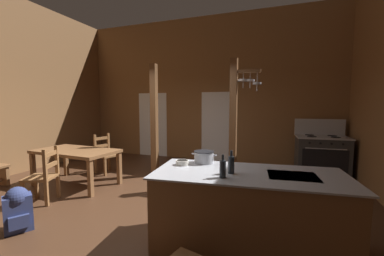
{
  "coord_description": "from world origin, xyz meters",
  "views": [
    {
      "loc": [
        2.09,
        -3.37,
        1.67
      ],
      "look_at": [
        0.59,
        0.9,
        1.23
      ],
      "focal_mm": 22.34,
      "sensor_mm": 36.0,
      "label": 1
    }
  ],
  "objects_px": {
    "ladderback_chair_near_window": "(44,176)",
    "stockpot_on_counter": "(204,157)",
    "kitchen_island": "(248,210)",
    "stove_range": "(321,155)",
    "backpack": "(18,208)",
    "ladderback_chair_by_post": "(106,154)",
    "bottle_short_on_counter": "(223,168)",
    "mixing_bowl_on_counter": "(182,162)",
    "bottle_tall_on_counter": "(231,164)",
    "dining_table": "(76,154)"
  },
  "relations": [
    {
      "from": "ladderback_chair_near_window",
      "to": "stockpot_on_counter",
      "type": "distance_m",
      "value": 2.89
    },
    {
      "from": "kitchen_island",
      "to": "stove_range",
      "type": "height_order",
      "value": "stove_range"
    },
    {
      "from": "backpack",
      "to": "ladderback_chair_by_post",
      "type": "bearing_deg",
      "value": 106.09
    },
    {
      "from": "ladderback_chair_near_window",
      "to": "bottle_short_on_counter",
      "type": "distance_m",
      "value": 3.29
    },
    {
      "from": "ladderback_chair_near_window",
      "to": "mixing_bowl_on_counter",
      "type": "bearing_deg",
      "value": -2.36
    },
    {
      "from": "stove_range",
      "to": "bottle_tall_on_counter",
      "type": "distance_m",
      "value": 4.0
    },
    {
      "from": "ladderback_chair_by_post",
      "to": "bottle_short_on_counter",
      "type": "relative_size",
      "value": 3.81
    },
    {
      "from": "bottle_short_on_counter",
      "to": "backpack",
      "type": "bearing_deg",
      "value": -172.56
    },
    {
      "from": "backpack",
      "to": "ladderback_chair_near_window",
      "type": "bearing_deg",
      "value": 123.5
    },
    {
      "from": "kitchen_island",
      "to": "mixing_bowl_on_counter",
      "type": "distance_m",
      "value": 0.98
    },
    {
      "from": "kitchen_island",
      "to": "stove_range",
      "type": "distance_m",
      "value": 3.81
    },
    {
      "from": "ladderback_chair_near_window",
      "to": "mixing_bowl_on_counter",
      "type": "height_order",
      "value": "mixing_bowl_on_counter"
    },
    {
      "from": "ladderback_chair_by_post",
      "to": "backpack",
      "type": "height_order",
      "value": "ladderback_chair_by_post"
    },
    {
      "from": "backpack",
      "to": "stockpot_on_counter",
      "type": "xyz_separation_m",
      "value": [
        2.29,
        0.91,
        0.66
      ]
    },
    {
      "from": "kitchen_island",
      "to": "mixing_bowl_on_counter",
      "type": "height_order",
      "value": "mixing_bowl_on_counter"
    },
    {
      "from": "dining_table",
      "to": "ladderback_chair_by_post",
      "type": "distance_m",
      "value": 0.99
    },
    {
      "from": "bottle_tall_on_counter",
      "to": "bottle_short_on_counter",
      "type": "distance_m",
      "value": 0.2
    },
    {
      "from": "stockpot_on_counter",
      "to": "backpack",
      "type": "bearing_deg",
      "value": -158.39
    },
    {
      "from": "stove_range",
      "to": "backpack",
      "type": "bearing_deg",
      "value": -135.15
    },
    {
      "from": "dining_table",
      "to": "bottle_tall_on_counter",
      "type": "relative_size",
      "value": 6.69
    },
    {
      "from": "kitchen_island",
      "to": "bottle_tall_on_counter",
      "type": "distance_m",
      "value": 0.59
    },
    {
      "from": "dining_table",
      "to": "ladderback_chair_by_post",
      "type": "height_order",
      "value": "ladderback_chair_by_post"
    },
    {
      "from": "stove_range",
      "to": "ladderback_chair_by_post",
      "type": "height_order",
      "value": "stove_range"
    },
    {
      "from": "ladderback_chair_near_window",
      "to": "stove_range",
      "type": "bearing_deg",
      "value": 35.34
    },
    {
      "from": "stockpot_on_counter",
      "to": "mixing_bowl_on_counter",
      "type": "bearing_deg",
      "value": -140.4
    },
    {
      "from": "stockpot_on_counter",
      "to": "bottle_tall_on_counter",
      "type": "bearing_deg",
      "value": -40.86
    },
    {
      "from": "bottle_short_on_counter",
      "to": "kitchen_island",
      "type": "bearing_deg",
      "value": 49.68
    },
    {
      "from": "stockpot_on_counter",
      "to": "stove_range",
      "type": "bearing_deg",
      "value": 59.58
    },
    {
      "from": "kitchen_island",
      "to": "dining_table",
      "type": "height_order",
      "value": "kitchen_island"
    },
    {
      "from": "dining_table",
      "to": "stockpot_on_counter",
      "type": "relative_size",
      "value": 5.14
    },
    {
      "from": "ladderback_chair_near_window",
      "to": "backpack",
      "type": "xyz_separation_m",
      "value": [
        0.54,
        -0.82,
        -0.14
      ]
    },
    {
      "from": "ladderback_chair_by_post",
      "to": "mixing_bowl_on_counter",
      "type": "distance_m",
      "value": 3.48
    },
    {
      "from": "dining_table",
      "to": "backpack",
      "type": "bearing_deg",
      "value": -67.12
    },
    {
      "from": "dining_table",
      "to": "ladderback_chair_near_window",
      "type": "bearing_deg",
      "value": -78.7
    },
    {
      "from": "bottle_short_on_counter",
      "to": "dining_table",
      "type": "bearing_deg",
      "value": 158.1
    },
    {
      "from": "dining_table",
      "to": "bottle_short_on_counter",
      "type": "distance_m",
      "value": 3.67
    },
    {
      "from": "stove_range",
      "to": "ladderback_chair_by_post",
      "type": "bearing_deg",
      "value": -163.04
    },
    {
      "from": "dining_table",
      "to": "bottle_short_on_counter",
      "type": "bearing_deg",
      "value": -21.9
    },
    {
      "from": "ladderback_chair_by_post",
      "to": "backpack",
      "type": "relative_size",
      "value": 1.59
    },
    {
      "from": "backpack",
      "to": "bottle_short_on_counter",
      "type": "xyz_separation_m",
      "value": [
        2.67,
        0.35,
        0.68
      ]
    },
    {
      "from": "backpack",
      "to": "bottle_short_on_counter",
      "type": "relative_size",
      "value": 2.39
    },
    {
      "from": "stove_range",
      "to": "dining_table",
      "type": "distance_m",
      "value": 5.55
    },
    {
      "from": "mixing_bowl_on_counter",
      "to": "ladderback_chair_near_window",
      "type": "bearing_deg",
      "value": 177.64
    },
    {
      "from": "backpack",
      "to": "bottle_short_on_counter",
      "type": "distance_m",
      "value": 2.77
    },
    {
      "from": "ladderback_chair_near_window",
      "to": "ladderback_chair_by_post",
      "type": "bearing_deg",
      "value": 97.02
    },
    {
      "from": "bottle_short_on_counter",
      "to": "stove_range",
      "type": "bearing_deg",
      "value": 67.95
    },
    {
      "from": "backpack",
      "to": "stockpot_on_counter",
      "type": "relative_size",
      "value": 1.75
    },
    {
      "from": "stove_range",
      "to": "stockpot_on_counter",
      "type": "relative_size",
      "value": 3.87
    },
    {
      "from": "stove_range",
      "to": "ladderback_chair_near_window",
      "type": "xyz_separation_m",
      "value": [
        -4.77,
        -3.38,
        -0.03
      ]
    },
    {
      "from": "ladderback_chair_by_post",
      "to": "stockpot_on_counter",
      "type": "distance_m",
      "value": 3.58
    }
  ]
}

